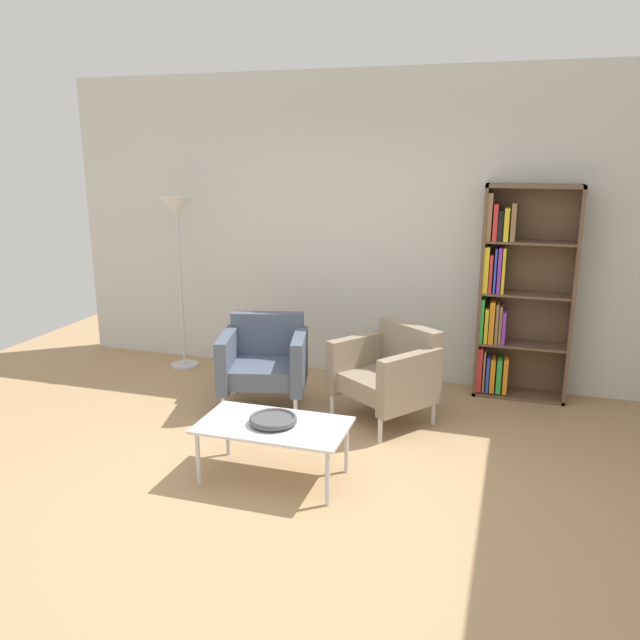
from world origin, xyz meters
TOP-DOWN VIEW (x-y plane):
  - ground_plane at (0.00, 0.00)m, footprint 8.32×8.32m
  - plaster_back_panel at (0.00, 2.46)m, footprint 6.40×0.12m
  - bookshelf_tall at (1.30, 2.24)m, footprint 0.80×0.30m
  - coffee_table_low at (-0.18, 0.13)m, footprint 1.00×0.56m
  - decorative_bowl at (-0.18, 0.13)m, footprint 0.32×0.32m
  - armchair_by_bookshelf at (-0.73, 1.34)m, footprint 0.85×0.81m
  - armchair_spare_guest at (0.36, 1.35)m, footprint 0.95×0.93m
  - floor_lamp_torchiere at (-1.93, 2.07)m, footprint 0.32×0.32m

SIDE VIEW (x-z plane):
  - ground_plane at x=0.00m, z-range 0.00..0.00m
  - coffee_table_low at x=-0.18m, z-range 0.17..0.57m
  - armchair_by_bookshelf at x=-0.73m, z-range 0.02..0.80m
  - armchair_spare_guest at x=0.36m, z-range 0.02..0.80m
  - decorative_bowl at x=-0.18m, z-range 0.41..0.46m
  - bookshelf_tall at x=1.30m, z-range -0.02..1.88m
  - floor_lamp_torchiere at x=-1.93m, z-range 0.58..2.32m
  - plaster_back_panel at x=0.00m, z-range 0.00..2.90m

